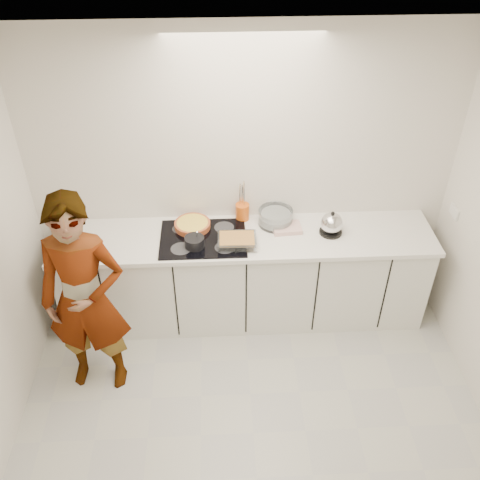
{
  "coord_description": "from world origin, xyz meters",
  "views": [
    {
      "loc": [
        -0.22,
        -2.32,
        3.64
      ],
      "look_at": [
        -0.05,
        1.05,
        1.05
      ],
      "focal_mm": 40.0,
      "sensor_mm": 36.0,
      "label": 1
    }
  ],
  "objects_px": {
    "tart_dish": "(192,225)",
    "utensil_crock": "(242,212)",
    "saucepan": "(194,242)",
    "cook": "(85,299)",
    "hob": "(203,238)",
    "kettle": "(331,224)",
    "baking_dish": "(237,240)",
    "mixing_bowl": "(276,218)"
  },
  "relations": [
    {
      "from": "kettle",
      "to": "hob",
      "type": "bearing_deg",
      "value": -178.29
    },
    {
      "from": "tart_dish",
      "to": "mixing_bowl",
      "type": "distance_m",
      "value": 0.72
    },
    {
      "from": "kettle",
      "to": "cook",
      "type": "xyz_separation_m",
      "value": [
        -1.96,
        -0.69,
        -0.12
      ]
    },
    {
      "from": "hob",
      "to": "kettle",
      "type": "height_order",
      "value": "kettle"
    },
    {
      "from": "saucepan",
      "to": "hob",
      "type": "bearing_deg",
      "value": 58.96
    },
    {
      "from": "hob",
      "to": "kettle",
      "type": "xyz_separation_m",
      "value": [
        1.09,
        0.03,
        0.09
      ]
    },
    {
      "from": "mixing_bowl",
      "to": "cook",
      "type": "relative_size",
      "value": 0.21
    },
    {
      "from": "hob",
      "to": "cook",
      "type": "distance_m",
      "value": 1.09
    },
    {
      "from": "kettle",
      "to": "utensil_crock",
      "type": "xyz_separation_m",
      "value": [
        -0.74,
        0.25,
        -0.02
      ]
    },
    {
      "from": "tart_dish",
      "to": "utensil_crock",
      "type": "bearing_deg",
      "value": 16.16
    },
    {
      "from": "saucepan",
      "to": "baking_dish",
      "type": "xyz_separation_m",
      "value": [
        0.35,
        0.02,
        -0.01
      ]
    },
    {
      "from": "utensil_crock",
      "to": "mixing_bowl",
      "type": "bearing_deg",
      "value": -17.51
    },
    {
      "from": "kettle",
      "to": "utensil_crock",
      "type": "relative_size",
      "value": 1.68
    },
    {
      "from": "mixing_bowl",
      "to": "cook",
      "type": "xyz_separation_m",
      "value": [
        -1.5,
        -0.85,
        -0.09
      ]
    },
    {
      "from": "tart_dish",
      "to": "saucepan",
      "type": "bearing_deg",
      "value": -84.98
    },
    {
      "from": "tart_dish",
      "to": "cook",
      "type": "xyz_separation_m",
      "value": [
        -0.78,
        -0.81,
        -0.06
      ]
    },
    {
      "from": "baking_dish",
      "to": "cook",
      "type": "distance_m",
      "value": 1.29
    },
    {
      "from": "mixing_bowl",
      "to": "hob",
      "type": "bearing_deg",
      "value": -163.12
    },
    {
      "from": "kettle",
      "to": "utensil_crock",
      "type": "bearing_deg",
      "value": 161.5
    },
    {
      "from": "hob",
      "to": "cook",
      "type": "height_order",
      "value": "cook"
    },
    {
      "from": "hob",
      "to": "tart_dish",
      "type": "relative_size",
      "value": 1.88
    },
    {
      "from": "saucepan",
      "to": "utensil_crock",
      "type": "relative_size",
      "value": 1.1
    },
    {
      "from": "hob",
      "to": "tart_dish",
      "type": "distance_m",
      "value": 0.18
    },
    {
      "from": "baking_dish",
      "to": "utensil_crock",
      "type": "bearing_deg",
      "value": 80.26
    },
    {
      "from": "tart_dish",
      "to": "kettle",
      "type": "xyz_separation_m",
      "value": [
        1.18,
        -0.12,
        0.05
      ]
    },
    {
      "from": "saucepan",
      "to": "tart_dish",
      "type": "bearing_deg",
      "value": 95.02
    },
    {
      "from": "saucepan",
      "to": "mixing_bowl",
      "type": "distance_m",
      "value": 0.76
    },
    {
      "from": "saucepan",
      "to": "mixing_bowl",
      "type": "height_order",
      "value": "saucepan"
    },
    {
      "from": "baking_dish",
      "to": "utensil_crock",
      "type": "xyz_separation_m",
      "value": [
        0.06,
        0.37,
        0.03
      ]
    },
    {
      "from": "hob",
      "to": "mixing_bowl",
      "type": "relative_size",
      "value": 1.96
    },
    {
      "from": "baking_dish",
      "to": "mixing_bowl",
      "type": "bearing_deg",
      "value": 39.24
    },
    {
      "from": "kettle",
      "to": "cook",
      "type": "distance_m",
      "value": 2.08
    },
    {
      "from": "baking_dish",
      "to": "cook",
      "type": "bearing_deg",
      "value": -153.78
    },
    {
      "from": "hob",
      "to": "utensil_crock",
      "type": "relative_size",
      "value": 4.82
    },
    {
      "from": "tart_dish",
      "to": "utensil_crock",
      "type": "relative_size",
      "value": 2.56
    },
    {
      "from": "baking_dish",
      "to": "mixing_bowl",
      "type": "xyz_separation_m",
      "value": [
        0.35,
        0.28,
        0.02
      ]
    },
    {
      "from": "tart_dish",
      "to": "kettle",
      "type": "bearing_deg",
      "value": -5.89
    },
    {
      "from": "cook",
      "to": "hob",
      "type": "bearing_deg",
      "value": 40.66
    },
    {
      "from": "hob",
      "to": "kettle",
      "type": "relative_size",
      "value": 2.88
    },
    {
      "from": "hob",
      "to": "utensil_crock",
      "type": "xyz_separation_m",
      "value": [
        0.34,
        0.28,
        0.07
      ]
    },
    {
      "from": "hob",
      "to": "mixing_bowl",
      "type": "xyz_separation_m",
      "value": [
        0.63,
        0.19,
        0.06
      ]
    },
    {
      "from": "tart_dish",
      "to": "cook",
      "type": "height_order",
      "value": "cook"
    }
  ]
}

